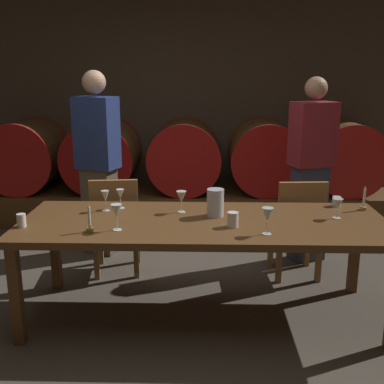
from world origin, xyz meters
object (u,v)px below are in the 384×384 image
Objects in this scene: wine_barrel_left at (103,156)px; dining_table at (204,228)px; wine_barrel_center at (185,156)px; wine_glass_center_right at (181,197)px; pitcher at (215,203)px; wine_glass_right at (267,215)px; cup_left at (21,220)px; wine_barrel_far_left at (27,155)px; guest_left at (98,162)px; wine_glass_left at (120,195)px; candle_right at (364,203)px; wine_barrel_right at (264,156)px; cup_right at (337,201)px; wine_barrel_far_right at (343,157)px; wine_glass_center_left at (116,212)px; wine_glass_far_right at (338,205)px; chair_right at (298,224)px; guest_right at (311,170)px; chair_left at (116,221)px; cup_center at (233,220)px; wine_glass_far_left at (105,197)px; candle_left at (90,224)px.

wine_barrel_left is 0.32× the size of dining_table.
wine_glass_center_right is (0.06, -2.14, 0.08)m from wine_barrel_center.
dining_table is 0.21m from pitcher.
wine_glass_right reaches higher than cup_left.
wine_barrel_far_left is 0.47× the size of guest_left.
wine_glass_left is (0.57, -2.05, 0.07)m from wine_barrel_left.
cup_left is (-2.43, -0.46, -0.01)m from candle_right.
wine_barrel_right is 1.97m from cup_right.
wine_glass_right is at bearing -115.19° from wine_barrel_far_right.
candle_right is at bearing -101.88° from wine_barrel_far_right.
wine_barrel_far_right is 3.80m from cup_left.
wine_glass_center_left is at bearing -4.33° from cup_left.
guest_left is 8.80× the size of pitcher.
wine_glass_far_right reaches higher than cup_right.
chair_right is at bearing 135.76° from candle_right.
candle_right is at bearing -30.91° from cup_right.
guest_right reaches higher than candle_right.
pitcher is at bearing 138.30° from chair_left.
cup_center is (0.11, -0.24, -0.05)m from pitcher.
wine_glass_far_left is 1.78m from cup_right.
guest_left is at bearing 129.52° from dining_table.
wine_glass_far_right is (1.69, 0.33, 0.05)m from candle_left.
cup_center is at bearing 132.33° from chair_left.
wine_glass_center_right is (0.59, -0.52, 0.36)m from chair_left.
wine_glass_center_right is 0.74m from wine_glass_right.
guest_left is 9.91× the size of wine_glass_right.
dining_table is 13.38× the size of candle_left.
wine_barrel_far_right is (2.84, 0.00, 0.00)m from wine_barrel_left.
guest_right reaches higher than cup_right.
wine_glass_center_left is (-1.37, -0.90, 0.37)m from chair_right.
candle_left reaches higher than wine_glass_center_right.
wine_barrel_far_left is 3.36m from chair_right.
guest_left is 10.89× the size of wine_glass_center_right.
chair_left is 6.07× the size of wine_glass_far_right.
guest_right is 8.52× the size of pitcher.
candle_left is at bearing -90.89° from wine_glass_far_left.
wine_barrel_center is 0.47× the size of guest_left.
wine_barrel_far_left is at bearing 180.00° from wine_barrel_right.
candle_left is at bearing -141.97° from wine_glass_center_right.
guest_right reaches higher than wine_glass_center_right.
wine_glass_center_right is at bearing -170.77° from cup_right.
wine_glass_center_left is (-0.57, -0.23, 0.19)m from dining_table.
wine_glass_far_left is 0.63m from cup_left.
wine_barrel_far_right is 3.38m from wine_glass_center_left.
wine_barrel_far_left reaches higher than dining_table.
wine_glass_left is (-0.64, 0.28, 0.17)m from dining_table.
guest_left is 11.33× the size of wine_glass_far_left.
wine_barrel_left is 2.84m from cup_center.
cup_left is at bearing -167.93° from pitcher.
dining_table is 0.79m from wine_glass_far_left.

